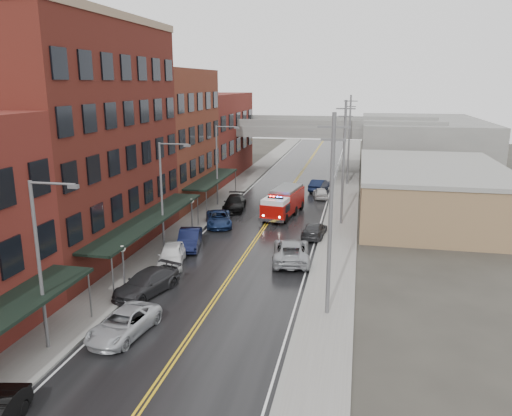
{
  "coord_description": "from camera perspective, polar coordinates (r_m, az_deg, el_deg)",
  "views": [
    {
      "loc": [
        8.63,
        -12.78,
        13.56
      ],
      "look_at": [
        0.09,
        28.22,
        3.0
      ],
      "focal_mm": 35.0,
      "sensor_mm": 36.0,
      "label": 1
    }
  ],
  "objects": [
    {
      "name": "street_lamp_2",
      "position": [
        55.55,
        -4.25,
        5.44
      ],
      "size": [
        2.64,
        0.22,
        9.0
      ],
      "color": "#59595B",
      "rests_on": "ground"
    },
    {
      "name": "utility_pole_1",
      "position": [
        48.35,
        9.98,
        5.31
      ],
      "size": [
        1.8,
        0.24,
        12.0
      ],
      "color": "#59595B",
      "rests_on": "ground"
    },
    {
      "name": "overpass",
      "position": [
        75.66,
        5.21,
        8.35
      ],
      "size": [
        40.0,
        10.0,
        7.5
      ],
      "color": "slate",
      "rests_on": "ground"
    },
    {
      "name": "globe_lamp_2",
      "position": [
        46.72,
        -7.37,
        0.1
      ],
      "size": [
        0.44,
        0.44,
        3.12
      ],
      "color": "#59595B",
      "rests_on": "ground"
    },
    {
      "name": "fire_truck",
      "position": [
        51.88,
        3.14,
        0.72
      ],
      "size": [
        4.02,
        8.02,
        2.82
      ],
      "rotation": [
        0.0,
        0.0,
        -0.15
      ],
      "color": "#910A06",
      "rests_on": "ground"
    },
    {
      "name": "curb_left",
      "position": [
        47.07,
        -6.42,
        -2.59
      ],
      "size": [
        0.3,
        160.0,
        0.15
      ],
      "primitive_type": "cube",
      "color": "gray",
      "rests_on": "ground"
    },
    {
      "name": "parked_car_right_0",
      "position": [
        39.03,
        4.02,
        -4.91
      ],
      "size": [
        3.56,
        6.34,
        1.68
      ],
      "primitive_type": "imported",
      "rotation": [
        0.0,
        0.0,
        3.28
      ],
      "color": "#929599",
      "rests_on": "ground"
    },
    {
      "name": "tan_building",
      "position": [
        54.43,
        19.29,
        1.62
      ],
      "size": [
        14.0,
        22.0,
        5.0
      ],
      "primitive_type": "cube",
      "color": "olive",
      "rests_on": "ground"
    },
    {
      "name": "sidewalk_left",
      "position": [
        47.6,
        -8.31,
        -2.46
      ],
      "size": [
        3.0,
        160.0,
        0.15
      ],
      "primitive_type": "cube",
      "color": "slate",
      "rests_on": "ground"
    },
    {
      "name": "parked_car_left_3",
      "position": [
        33.93,
        -12.38,
        -8.36
      ],
      "size": [
        3.6,
        5.63,
        1.52
      ],
      "primitive_type": "imported",
      "rotation": [
        0.0,
        0.0,
        -0.31
      ],
      "color": "#272729",
      "rests_on": "ground"
    },
    {
      "name": "parked_car_right_1",
      "position": [
        45.24,
        6.68,
        -2.5
      ],
      "size": [
        2.21,
        4.74,
        1.34
      ],
      "primitive_type": "imported",
      "rotation": [
        0.0,
        0.0,
        3.07
      ],
      "color": "#2B2C2E",
      "rests_on": "ground"
    },
    {
      "name": "curb_right",
      "position": [
        44.96,
        7.43,
        -3.43
      ],
      "size": [
        0.3,
        160.0,
        0.15
      ],
      "primitive_type": "cube",
      "color": "gray",
      "rests_on": "ground"
    },
    {
      "name": "street_lamp_0",
      "position": [
        27.06,
        -23.21,
        -5.06
      ],
      "size": [
        2.64,
        0.22,
        9.0
      ],
      "color": "#59595B",
      "rests_on": "ground"
    },
    {
      "name": "street_lamp_1",
      "position": [
        40.66,
        -10.44,
        2.03
      ],
      "size": [
        2.64,
        0.22,
        9.0
      ],
      "color": "#59595B",
      "rests_on": "ground"
    },
    {
      "name": "parked_car_left_2",
      "position": [
        29.04,
        -14.9,
        -12.67
      ],
      "size": [
        2.97,
        5.25,
        1.38
      ],
      "primitive_type": "imported",
      "rotation": [
        0.0,
        0.0,
        -0.14
      ],
      "color": "#AFB3B8",
      "rests_on": "ground"
    },
    {
      "name": "utility_pole_2",
      "position": [
        68.18,
        10.59,
        7.81
      ],
      "size": [
        1.8,
        0.24,
        12.0
      ],
      "color": "#59595B",
      "rests_on": "ground"
    },
    {
      "name": "parked_car_left_4",
      "position": [
        38.65,
        -9.64,
        -5.34
      ],
      "size": [
        2.99,
        5.01,
        1.6
      ],
      "primitive_type": "imported",
      "rotation": [
        0.0,
        0.0,
        0.25
      ],
      "color": "white",
      "rests_on": "ground"
    },
    {
      "name": "globe_lamp_1",
      "position": [
        34.36,
        -14.99,
        -5.46
      ],
      "size": [
        0.44,
        0.44,
        3.12
      ],
      "color": "#59595B",
      "rests_on": "ground"
    },
    {
      "name": "awning_1",
      "position": [
        40.64,
        -12.06,
        -1.24
      ],
      "size": [
        2.6,
        18.0,
        3.09
      ],
      "color": "black",
      "rests_on": "ground"
    },
    {
      "name": "road",
      "position": [
        45.7,
        0.34,
        -3.1
      ],
      "size": [
        11.0,
        160.0,
        0.02
      ],
      "primitive_type": "cube",
      "color": "black",
      "rests_on": "ground"
    },
    {
      "name": "parked_car_left_7",
      "position": [
        54.5,
        -2.47,
        0.58
      ],
      "size": [
        2.82,
        5.61,
        1.56
      ],
      "primitive_type": "imported",
      "rotation": [
        0.0,
        0.0,
        0.12
      ],
      "color": "black",
      "rests_on": "ground"
    },
    {
      "name": "brick_building_b",
      "position": [
        42.21,
        -19.78,
        7.13
      ],
      "size": [
        9.0,
        20.0,
        18.0
      ],
      "primitive_type": "cube",
      "color": "#4E1914",
      "rests_on": "ground"
    },
    {
      "name": "parked_car_right_3",
      "position": [
        64.58,
        7.23,
        2.62
      ],
      "size": [
        2.48,
        4.92,
        1.55
      ],
      "primitive_type": "imported",
      "rotation": [
        0.0,
        0.0,
        2.96
      ],
      "color": "black",
      "rests_on": "ground"
    },
    {
      "name": "sidewalk_right",
      "position": [
        44.88,
        9.54,
        -3.54
      ],
      "size": [
        3.0,
        160.0,
        0.15
      ],
      "primitive_type": "cube",
      "color": "slate",
      "rests_on": "ground"
    },
    {
      "name": "brick_building_c",
      "position": [
        57.94,
        -10.65,
        7.91
      ],
      "size": [
        9.0,
        15.0,
        15.0
      ],
      "primitive_type": "cube",
      "color": "#59221A",
      "rests_on": "ground"
    },
    {
      "name": "right_far_block",
      "position": [
        83.86,
        18.24,
        6.9
      ],
      "size": [
        18.0,
        30.0,
        8.0
      ],
      "primitive_type": "cube",
      "color": "slate",
      "rests_on": "ground"
    },
    {
      "name": "parked_car_left_5",
      "position": [
        42.33,
        -7.61,
        -3.52
      ],
      "size": [
        2.66,
        5.08,
        1.59
      ],
      "primitive_type": "imported",
      "rotation": [
        0.0,
        0.0,
        0.21
      ],
      "color": "black",
      "rests_on": "ground"
    },
    {
      "name": "utility_pole_0",
      "position": [
        28.75,
        8.53,
        -0.62
      ],
      "size": [
        1.8,
        0.24,
        12.0
      ],
      "color": "#59595B",
      "rests_on": "ground"
    },
    {
      "name": "brick_building_far",
      "position": [
        74.48,
        -5.48,
        8.26
      ],
      "size": [
        9.0,
        20.0,
        12.0
      ],
      "primitive_type": "cube",
      "color": "#5E2218",
      "rests_on": "ground"
    },
    {
      "name": "parked_car_right_2",
      "position": [
        60.51,
        7.4,
        1.73
      ],
      "size": [
        2.26,
        4.13,
        1.33
      ],
      "primitive_type": "imported",
      "rotation": [
        0.0,
        0.0,
        3.33
      ],
      "color": "#BCBCBC",
      "rests_on": "ground"
    },
    {
      "name": "parked_car_left_6",
      "position": [
        48.56,
        -4.28,
        -1.23
      ],
      "size": [
        3.83,
        5.6,
        1.42
      ],
      "primitive_type": "imported",
      "rotation": [
        0.0,
        0.0,
        0.31
      ],
      "color": "#132349",
      "rests_on": "ground"
    },
    {
      "name": "awning_2",
      "position": [
        56.66,
        -4.99,
        3.34
      ],
      "size": [
        2.6,
        13.0,
        3.09
      ],
      "color": "black",
      "rests_on": "ground"
    }
  ]
}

